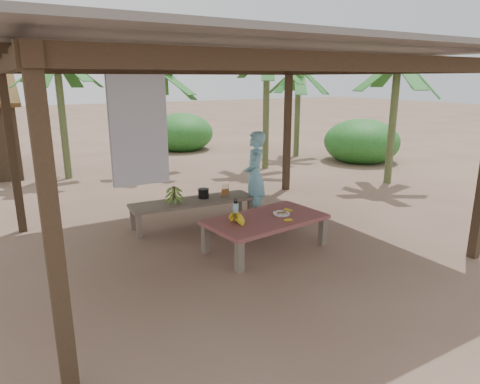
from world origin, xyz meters
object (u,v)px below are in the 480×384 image
ripe_banana_bunch (235,218)px  woman (255,176)px  bench (193,203)px  plate (282,214)px  work_table (266,222)px  water_flask (236,210)px  cooking_pot (203,194)px

ripe_banana_bunch → woman: size_ratio=0.18×
bench → plate: size_ratio=8.60×
plate → woman: woman is taller
work_table → water_flask: size_ratio=6.10×
cooking_pot → woman: (0.91, -0.28, 0.28)m
work_table → bench: (-0.48, 1.59, -0.04)m
work_table → cooking_pot: (-0.25, 1.63, 0.10)m
ripe_banana_bunch → water_flask: size_ratio=0.94×
cooking_pot → work_table: bearing=-81.2°
work_table → bench: 1.66m
water_flask → cooking_pot: 1.44m
work_table → cooking_pot: size_ratio=9.96×
ripe_banana_bunch → woman: (1.22, 1.37, 0.22)m
plate → woman: (0.37, 1.35, 0.29)m
work_table → bench: work_table is taller
ripe_banana_bunch → woman: 1.85m
woman → plate: bearing=17.9°
work_table → water_flask: 0.50m
plate → water_flask: water_flask is taller
woman → work_table: bearing=7.1°
work_table → water_flask: water_flask is taller
plate → water_flask: (-0.70, 0.21, 0.11)m
plate → woman: size_ratio=0.16×
woman → bench: bearing=-68.6°
work_table → cooking_pot: 1.66m
water_flask → cooking_pot: size_ratio=1.63×
plate → ripe_banana_bunch: bearing=-178.7°
water_flask → woman: size_ratio=0.19×
work_table → plate: bearing=-7.3°
bench → cooking_pot: (0.23, 0.04, 0.14)m
bench → woman: 1.24m
plate → water_flask: 0.74m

